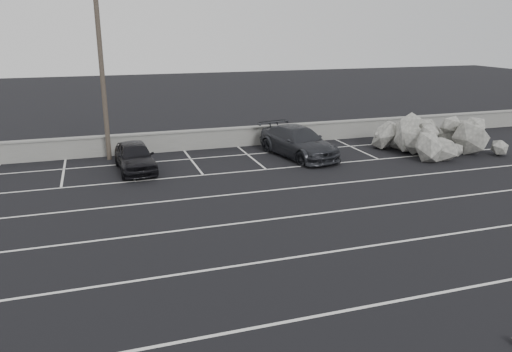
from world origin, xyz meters
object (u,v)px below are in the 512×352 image
object	(u,v)px
car_left	(135,156)
car_right	(298,142)
trash_bin	(289,135)
utility_pole	(102,69)
riprap_pile	(423,141)

from	to	relation	value
car_left	car_right	bearing A→B (deg)	-2.46
trash_bin	car_left	bearing A→B (deg)	-162.56
car_left	trash_bin	distance (m)	9.15
car_left	utility_pole	xyz separation A→B (m)	(-1.07, 2.49, 3.77)
car_right	trash_bin	distance (m)	2.68
utility_pole	car_right	bearing A→B (deg)	-14.35
utility_pole	riprap_pile	bearing A→B (deg)	-12.59
utility_pole	riprap_pile	xyz separation A→B (m)	(15.92, -3.56, -3.86)
trash_bin	riprap_pile	world-z (taller)	riprap_pile
car_left	trash_bin	xyz separation A→B (m)	(8.72, 2.74, -0.14)
utility_pole	trash_bin	size ratio (longest dim) A/B	8.31
car_left	riprap_pile	xyz separation A→B (m)	(14.85, -1.07, -0.09)
car_right	trash_bin	bearing A→B (deg)	66.11
car_left	utility_pole	world-z (taller)	utility_pole
trash_bin	riprap_pile	distance (m)	7.21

